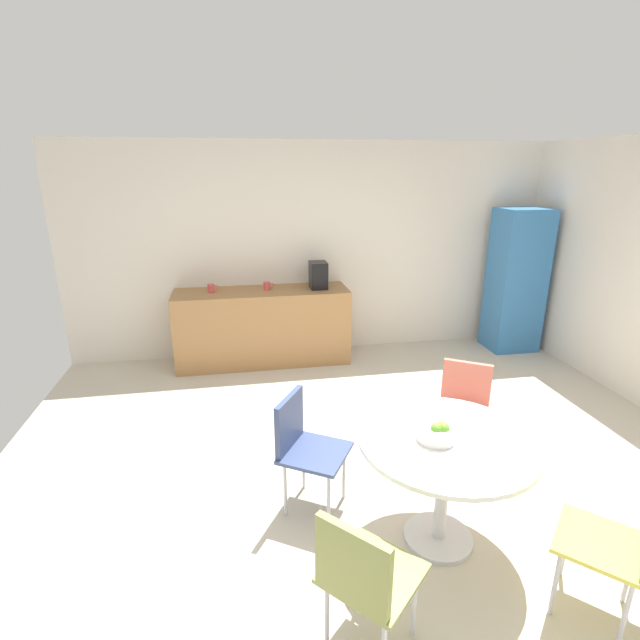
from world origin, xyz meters
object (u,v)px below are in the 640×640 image
object	(u,v)px
chair_navy	(302,439)
round_table	(445,459)
chair_olive	(363,573)
mug_green	(322,283)
chair_yellow	(626,538)
fruit_bowl	(437,433)
locker_cabinet	(516,281)
chair_coral	(463,402)
mug_white	(267,286)
coffee_maker	(318,275)
mug_red	(211,288)

from	to	relation	value
chair_navy	round_table	bearing A→B (deg)	-31.65
chair_olive	mug_green	world-z (taller)	mug_green
chair_navy	chair_yellow	world-z (taller)	same
chair_navy	fruit_bowl	distance (m)	0.94
locker_cabinet	fruit_bowl	world-z (taller)	locker_cabinet
chair_coral	mug_green	xyz separation A→B (m)	(-0.71, 2.39, 0.43)
locker_cabinet	mug_white	size ratio (longest dim) A/B	14.07
round_table	chair_coral	world-z (taller)	chair_coral
round_table	fruit_bowl	distance (m)	0.20
mug_white	chair_olive	bearing A→B (deg)	-87.79
locker_cabinet	mug_green	distance (m)	2.51
chair_olive	chair_coral	distance (m)	1.89
locker_cabinet	round_table	size ratio (longest dim) A/B	1.69
locker_cabinet	coffee_maker	xyz separation A→B (m)	(-2.55, 0.10, 0.15)
locker_cabinet	chair_yellow	bearing A→B (deg)	-113.87
round_table	mug_red	xyz separation A→B (m)	(-1.49, 3.18, 0.34)
round_table	locker_cabinet	bearing A→B (deg)	52.77
locker_cabinet	round_table	distance (m)	3.84
chair_yellow	chair_olive	bearing A→B (deg)	178.82
mug_green	mug_red	bearing A→B (deg)	-179.92
chair_yellow	coffee_maker	size ratio (longest dim) A/B	2.59
round_table	mug_green	distance (m)	3.21
chair_navy	chair_olive	bearing A→B (deg)	-84.21
fruit_bowl	coffee_maker	world-z (taller)	coffee_maker
locker_cabinet	chair_yellow	xyz separation A→B (m)	(-1.65, -3.73, -0.39)
chair_olive	mug_red	size ratio (longest dim) A/B	6.43
mug_red	coffee_maker	size ratio (longest dim) A/B	0.40
chair_navy	mug_green	world-z (taller)	mug_green
chair_yellow	locker_cabinet	bearing A→B (deg)	66.13
chair_olive	mug_white	world-z (taller)	mug_white
locker_cabinet	chair_coral	xyz separation A→B (m)	(-1.80, -2.25, -0.39)
locker_cabinet	mug_white	xyz separation A→B (m)	(-3.16, 0.13, 0.04)
chair_olive	chair_yellow	xyz separation A→B (m)	(1.36, -0.03, 0.00)
locker_cabinet	chair_coral	world-z (taller)	locker_cabinet
chair_yellow	mug_white	world-z (taller)	mug_white
locker_cabinet	chair_coral	bearing A→B (deg)	-128.58
chair_navy	coffee_maker	xyz separation A→B (m)	(0.58, 2.65, 0.54)
locker_cabinet	chair_olive	distance (m)	4.79
locker_cabinet	mug_white	world-z (taller)	locker_cabinet
locker_cabinet	chair_yellow	size ratio (longest dim) A/B	2.19
round_table	coffee_maker	bearing A→B (deg)	94.25
locker_cabinet	chair_olive	world-z (taller)	locker_cabinet
chair_coral	fruit_bowl	bearing A→B (deg)	-126.53
chair_olive	mug_green	distance (m)	3.90
mug_white	mug_green	world-z (taller)	same
mug_green	fruit_bowl	bearing A→B (deg)	-88.01
chair_navy	coffee_maker	distance (m)	2.77
mug_green	coffee_maker	world-z (taller)	coffee_maker
fruit_bowl	coffee_maker	bearing A→B (deg)	92.94
mug_green	chair_navy	bearing A→B (deg)	-103.17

